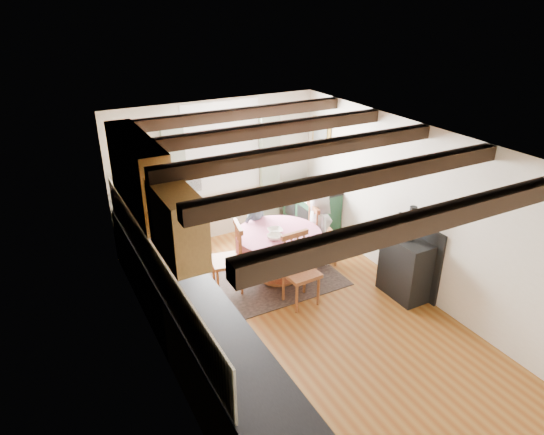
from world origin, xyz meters
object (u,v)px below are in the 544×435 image
dining_table (279,256)px  aga_range (311,210)px  cast_iron_stove (408,252)px  child_right (319,228)px  chair_left (227,258)px  chair_right (323,233)px  child_far (256,228)px  chair_near (301,271)px  cup (296,237)px

dining_table → aga_range: 1.63m
aga_range → cast_iron_stove: bearing=-87.2°
child_right → chair_left: bearing=105.7°
aga_range → child_right: child_right is taller
chair_left → chair_right: chair_left is taller
dining_table → aga_range: aga_range is taller
chair_left → child_far: child_far is taller
chair_left → cast_iron_stove: size_ratio=0.76×
aga_range → chair_left: bearing=-154.5°
chair_near → aga_range: size_ratio=1.06×
chair_right → aga_range: chair_right is taller
chair_right → child_right: 0.13m
aga_range → cast_iron_stove: (0.11, -2.27, 0.24)m
chair_left → chair_right: (1.64, 0.02, -0.01)m
chair_left → child_far: (0.73, 0.53, 0.07)m
cast_iron_stove → child_far: bearing=128.1°
chair_near → dining_table: bearing=83.9°
chair_right → cast_iron_stove: bearing=-147.6°
chair_left → aga_range: 2.27m
cup → chair_near: bearing=-110.5°
aga_range → child_far: 1.40m
chair_right → cup: size_ratio=9.64×
cast_iron_stove → cup: size_ratio=12.90×
chair_near → cup: size_ratio=9.64×
chair_near → child_right: (0.82, 0.82, 0.11)m
chair_near → cast_iron_stove: (1.39, -0.51, 0.17)m
dining_table → child_far: child_far is taller
chair_near → chair_right: bearing=39.1°
chair_left → chair_right: 1.64m
chair_near → chair_left: bearing=131.3°
dining_table → chair_left: chair_left is taller
child_far → child_right: 0.98m
aga_range → chair_right: bearing=-112.7°
dining_table → aga_range: size_ratio=1.30×
cast_iron_stove → child_right: (-0.58, 1.34, -0.07)m
chair_right → child_right: child_right is taller
dining_table → child_far: size_ratio=1.06×
chair_right → aga_range: (0.40, 0.96, -0.07)m
chair_near → child_far: child_far is taller
chair_right → child_far: 1.06m
chair_right → child_right: (-0.07, 0.03, 0.11)m
cup → chair_left: bearing=156.8°
child_right → cup: bearing=137.0°
chair_left → child_right: (1.57, 0.04, 0.10)m
child_right → cup: child_right is taller
chair_left → cast_iron_stove: bearing=70.8°
chair_near → cast_iron_stove: cast_iron_stove is taller
child_right → aga_range: bearing=-12.6°
chair_right → child_far: size_ratio=0.86×
dining_table → chair_right: size_ratio=1.23×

